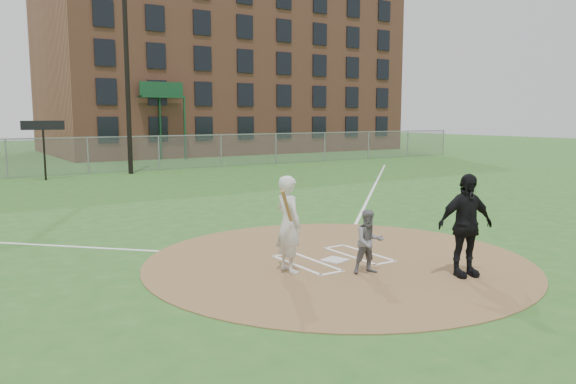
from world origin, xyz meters
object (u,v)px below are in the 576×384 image
catcher (369,242)px  batter_at_plate (289,224)px  umpire (465,225)px  home_plate (335,260)px

catcher → batter_at_plate: 1.65m
catcher → umpire: size_ratio=0.63×
catcher → umpire: umpire is taller
home_plate → batter_at_plate: bearing=-172.9°
home_plate → umpire: (1.43, -2.29, 1.00)m
home_plate → catcher: (-0.02, -1.13, 0.63)m
umpire → catcher: bearing=156.7°
umpire → batter_at_plate: size_ratio=1.04×
catcher → batter_at_plate: batter_at_plate is taller
catcher → umpire: (1.45, -1.16, 0.37)m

